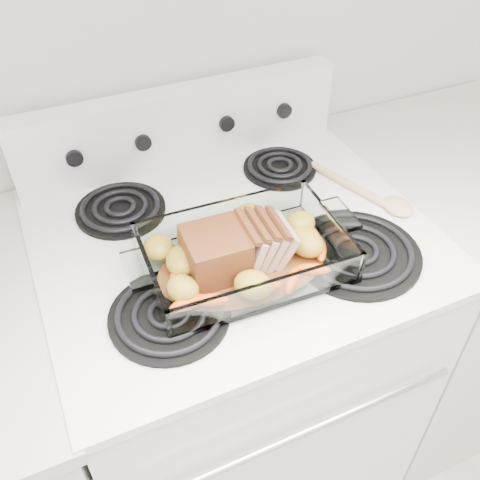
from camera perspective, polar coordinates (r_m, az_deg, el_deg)
name	(u,v)px	position (r m, az deg, el deg)	size (l,w,h in m)	color
electric_range	(234,363)	(1.43, -0.61, -13.00)	(0.78, 0.70, 1.12)	white
counter_right	(437,290)	(1.71, 20.26, -5.01)	(0.58, 0.68, 0.93)	silver
baking_dish	(244,258)	(0.99, 0.48, -1.96)	(0.36, 0.24, 0.07)	silver
pork_roast	(230,250)	(0.96, -1.06, -1.12)	(0.20, 0.11, 0.09)	#623015
roast_vegetables	(233,241)	(1.01, -0.71, -0.10)	(0.40, 0.22, 0.05)	#FA4A00
wooden_spoon	(375,196)	(1.20, 14.25, 4.56)	(0.12, 0.25, 0.02)	beige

